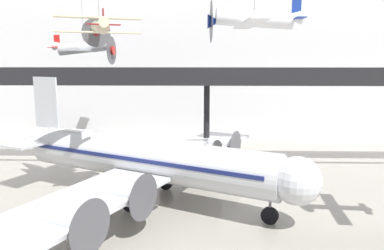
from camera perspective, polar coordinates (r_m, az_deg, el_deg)
hangar_back_wall at (r=56.15m, az=2.20°, el=12.32°), size 140.00×3.00×28.98m
mezzanine_walkway at (r=42.79m, az=2.30°, el=6.52°), size 110.00×3.20×11.32m
airliner_silver_main at (r=32.97m, az=-7.30°, el=-5.19°), size 28.20×33.24×10.48m
suspended_plane_cream_biplane at (r=31.12m, az=-13.93°, el=14.34°), size 6.70×5.80×10.03m
suspended_plane_silver_racer at (r=47.42m, az=-16.17°, el=11.22°), size 7.65×9.37×11.60m
suspended_plane_white_twin at (r=30.14m, az=9.46°, el=15.59°), size 7.31×8.96×9.80m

